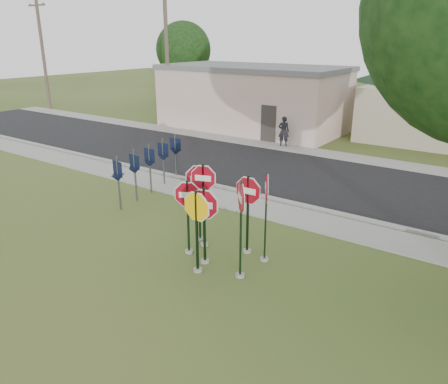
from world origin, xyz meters
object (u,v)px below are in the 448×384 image
Objects in this scene: stop_sign_yellow at (197,221)px; stop_sign_left at (188,208)px; utility_pole_near at (167,53)px; stop_sign_center at (204,215)px; pedestrian at (284,131)px.

stop_sign_yellow is 1.04× the size of stop_sign_left.
stop_sign_center is at bearing -45.28° from utility_pole_near.
stop_sign_left is at bearing 164.90° from stop_sign_center.
stop_sign_yellow is at bearing -46.00° from utility_pole_near.
stop_sign_center is 14.17m from pedestrian.
utility_pole_near is (-13.95, 14.08, 3.55)m from stop_sign_center.
stop_sign_center is 0.24× the size of utility_pole_near.
stop_sign_left is at bearing -46.43° from utility_pole_near.
stop_sign_center is at bearing 86.43° from pedestrian.
stop_sign_left is (-0.74, 0.20, -0.02)m from stop_sign_center.
stop_sign_center is 0.96× the size of stop_sign_yellow.
pedestrian is (-3.91, 13.17, -0.49)m from stop_sign_left.
stop_sign_yellow reaches higher than stop_sign_center.
utility_pole_near is at bearing 134.00° from stop_sign_yellow.
stop_sign_yellow reaches higher than pedestrian.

